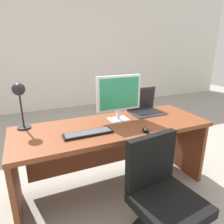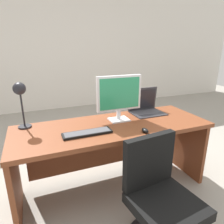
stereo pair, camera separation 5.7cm
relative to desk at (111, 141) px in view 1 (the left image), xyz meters
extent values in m
plane|color=gray|center=(0.00, 1.45, -0.53)|extent=(12.00, 12.00, 0.00)
cube|color=silver|center=(0.00, 3.18, 0.87)|extent=(10.00, 0.10, 2.80)
cube|color=brown|center=(0.00, -0.05, 0.18)|extent=(1.88, 0.68, 0.04)
cube|color=brown|center=(-0.92, -0.05, -0.19)|extent=(0.04, 0.60, 0.69)
cube|color=brown|center=(0.92, -0.05, -0.19)|extent=(0.04, 0.60, 0.69)
cube|color=brown|center=(0.00, 0.21, -0.15)|extent=(1.66, 0.02, 0.48)
cube|color=silver|center=(0.10, 0.05, 0.20)|extent=(0.20, 0.16, 0.01)
cube|color=silver|center=(0.10, 0.06, 0.26)|extent=(0.04, 0.02, 0.10)
cube|color=silver|center=(0.10, 0.05, 0.48)|extent=(0.46, 0.04, 0.35)
cube|color=#2D9966|center=(0.10, 0.03, 0.48)|extent=(0.42, 0.00, 0.31)
cube|color=#2D2D33|center=(0.49, 0.13, 0.20)|extent=(0.36, 0.28, 0.01)
cube|color=#38383D|center=(0.49, 0.15, 0.21)|extent=(0.30, 0.15, 0.00)
cube|color=#2D2D33|center=(0.49, 0.25, 0.34)|extent=(0.36, 0.04, 0.26)
cube|color=black|center=(0.49, 0.24, 0.34)|extent=(0.31, 0.03, 0.22)
cube|color=black|center=(-0.29, -0.16, 0.21)|extent=(0.43, 0.12, 0.02)
cube|color=#47474C|center=(-0.29, -0.16, 0.22)|extent=(0.39, 0.10, 0.00)
ellipsoid|color=black|center=(0.19, -0.32, 0.21)|extent=(0.05, 0.09, 0.04)
cylinder|color=black|center=(-0.79, 0.21, 0.20)|extent=(0.12, 0.12, 0.01)
cylinder|color=black|center=(-0.79, 0.21, 0.37)|extent=(0.02, 0.02, 0.32)
sphere|color=black|center=(-0.79, 0.18, 0.57)|extent=(0.11, 0.11, 0.11)
cube|color=black|center=(0.10, -0.81, -0.16)|extent=(0.51, 0.51, 0.08)
cube|color=black|center=(0.07, -0.59, 0.09)|extent=(0.44, 0.11, 0.42)
camera|label=1|loc=(-0.75, -1.71, 0.93)|focal=32.56mm
camera|label=2|loc=(-0.70, -1.73, 0.93)|focal=32.56mm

